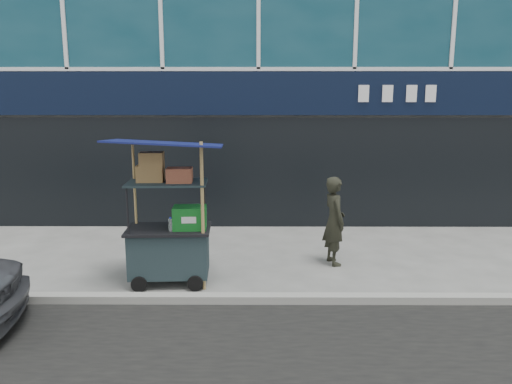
{
  "coord_description": "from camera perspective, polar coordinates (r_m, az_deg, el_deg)",
  "views": [
    {
      "loc": [
        0.01,
        -6.81,
        2.92
      ],
      "look_at": [
        -0.04,
        1.2,
        1.32
      ],
      "focal_mm": 35.0,
      "sensor_mm": 36.0,
      "label": 1
    }
  ],
  "objects": [
    {
      "name": "curb",
      "position": [
        7.21,
        0.24,
        -12.1
      ],
      "size": [
        80.0,
        0.18,
        0.12
      ],
      "primitive_type": "cube",
      "color": "gray",
      "rests_on": "ground"
    },
    {
      "name": "vendor_cart",
      "position": [
        7.79,
        -9.82,
        -4.67
      ],
      "size": [
        1.75,
        1.27,
        2.28
      ],
      "rotation": [
        0.0,
        0.0,
        0.05
      ],
      "color": "#1A2A2C",
      "rests_on": "ground"
    },
    {
      "name": "ground",
      "position": [
        7.41,
        0.24,
        -11.91
      ],
      "size": [
        80.0,
        80.0,
        0.0
      ],
      "primitive_type": "plane",
      "color": "#62625E",
      "rests_on": "ground"
    },
    {
      "name": "vendor_man",
      "position": [
        8.66,
        8.93,
        -3.26
      ],
      "size": [
        0.49,
        0.63,
        1.53
      ],
      "primitive_type": "imported",
      "rotation": [
        0.0,
        0.0,
        1.82
      ],
      "color": "black",
      "rests_on": "ground"
    }
  ]
}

